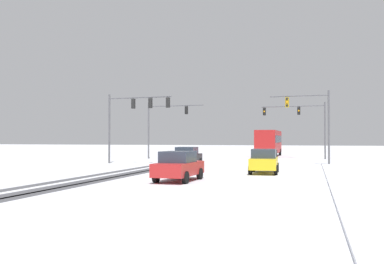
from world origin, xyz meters
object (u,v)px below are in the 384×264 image
Objects in this scene: car_red_third at (179,166)px; traffic_signal_far_left at (164,120)px; car_black_lead at (187,156)px; car_yellow_cab_second at (264,161)px; traffic_signal_near_right at (312,115)px; traffic_signal_far_right at (302,118)px; traffic_signal_near_left at (134,112)px; bus_oncoming at (269,141)px.

traffic_signal_far_left is at bearing 111.46° from car_red_third.
car_black_lead is 0.99× the size of car_yellow_cab_second.
traffic_signal_near_right is at bearing 22.86° from car_black_lead.
traffic_signal_far_right is 1.07× the size of traffic_signal_far_left.
car_red_third is (9.60, -24.42, -3.66)m from traffic_signal_far_left.
traffic_signal_near_right is 11.58m from car_black_lead.
traffic_signal_far_left is 1.64× the size of car_red_third.
traffic_signal_near_right is at bearing 7.99° from traffic_signal_near_left.
car_red_third is at bearing -92.36° from bus_oncoming.
bus_oncoming reaches higher than car_black_lead.
traffic_signal_far_left is 1.64× the size of car_black_lead.
traffic_signal_near_right is at bearing 72.82° from car_yellow_cab_second.
traffic_signal_far_right is 20.54m from traffic_signal_near_left.
traffic_signal_far_left is 15.30m from bus_oncoming.
traffic_signal_near_left is (-14.74, -14.30, 0.11)m from traffic_signal_far_right.
car_yellow_cab_second is at bearing -85.03° from bus_oncoming.
car_red_third is at bearing -101.41° from traffic_signal_far_right.
traffic_signal_near_left is at bearing -86.33° from traffic_signal_far_left.
traffic_signal_near_left is 1.56× the size of car_black_lead.
traffic_signal_near_left reaches higher than car_yellow_cab_second.
car_yellow_cab_second is at bearing -39.24° from car_black_lead.
traffic_signal_near_right is 11.09m from car_yellow_cab_second.
traffic_signal_near_left is 10.09m from traffic_signal_far_left.
traffic_signal_far_left is at bearing 127.04° from car_yellow_cab_second.
car_yellow_cab_second is at bearing -31.29° from traffic_signal_near_left.
bus_oncoming is at bearing 63.00° from traffic_signal_near_left.
car_red_third is (3.17, -12.30, 0.00)m from car_black_lead.
traffic_signal_far_left is 1.05× the size of traffic_signal_near_right.
traffic_signal_near_right is 1.57× the size of car_red_third.
traffic_signal_far_right reaches higher than bus_oncoming.
car_yellow_cab_second is 7.61m from car_red_third.
car_black_lead is 1.00× the size of car_red_third.
traffic_signal_far_left and traffic_signal_near_right have the same top height.
car_black_lead is at bearing -118.69° from traffic_signal_far_right.
traffic_signal_far_right is at bearing 78.59° from car_red_third.
car_yellow_cab_second is (13.48, -17.87, -3.66)m from traffic_signal_far_left.
traffic_signal_near_left reaches higher than car_red_third.
bus_oncoming is at bearing 94.97° from car_yellow_cab_second.
car_red_third is (-6.99, -16.59, -3.55)m from traffic_signal_near_right.
traffic_signal_far_right is 7.94m from bus_oncoming.
traffic_signal_near_right is (15.94, 2.24, -0.43)m from traffic_signal_near_left.
car_red_third is at bearing -112.85° from traffic_signal_near_right.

